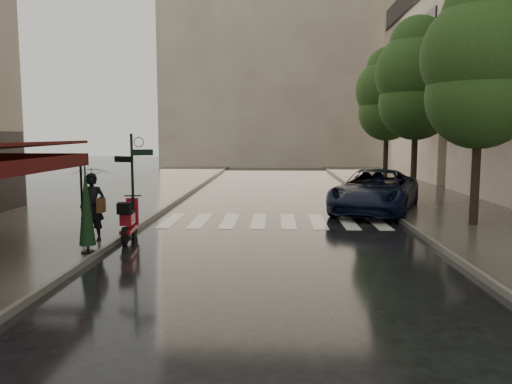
# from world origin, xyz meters

# --- Properties ---
(ground) EXTENTS (120.00, 120.00, 0.00)m
(ground) POSITION_xyz_m (0.00, 0.00, 0.00)
(ground) COLOR black
(ground) RESTS_ON ground
(sidewalk_near) EXTENTS (6.00, 60.00, 0.12)m
(sidewalk_near) POSITION_xyz_m (-4.50, 12.00, 0.06)
(sidewalk_near) COLOR #38332D
(sidewalk_near) RESTS_ON ground
(sidewalk_far) EXTENTS (5.50, 60.00, 0.12)m
(sidewalk_far) POSITION_xyz_m (10.25, 12.00, 0.06)
(sidewalk_far) COLOR #38332D
(sidewalk_far) RESTS_ON ground
(curb_near) EXTENTS (0.12, 60.00, 0.16)m
(curb_near) POSITION_xyz_m (-1.45, 12.00, 0.07)
(curb_near) COLOR #595651
(curb_near) RESTS_ON ground
(curb_far) EXTENTS (0.12, 60.00, 0.16)m
(curb_far) POSITION_xyz_m (7.45, 12.00, 0.07)
(curb_far) COLOR #595651
(curb_far) RESTS_ON ground
(crosswalk) EXTENTS (7.85, 3.20, 0.01)m
(crosswalk) POSITION_xyz_m (2.98, 6.00, 0.01)
(crosswalk) COLOR silver
(crosswalk) RESTS_ON ground
(signpost) EXTENTS (1.17, 0.29, 3.10)m
(signpost) POSITION_xyz_m (-1.19, 3.00, 1.83)
(signpost) COLOR black
(signpost) RESTS_ON ground
(haussmann_far) EXTENTS (8.00, 16.00, 18.50)m
(haussmann_far) POSITION_xyz_m (16.50, 26.00, 9.25)
(haussmann_far) COLOR tan
(haussmann_far) RESTS_ON ground
(backdrop_building) EXTENTS (22.00, 6.00, 20.00)m
(backdrop_building) POSITION_xyz_m (3.00, 38.00, 10.00)
(backdrop_building) COLOR tan
(backdrop_building) RESTS_ON ground
(tree_near) EXTENTS (3.80, 3.80, 7.99)m
(tree_near) POSITION_xyz_m (9.60, 5.00, 5.32)
(tree_near) COLOR black
(tree_near) RESTS_ON sidewalk_far
(tree_mid) EXTENTS (3.80, 3.80, 8.34)m
(tree_mid) POSITION_xyz_m (9.50, 12.00, 5.59)
(tree_mid) COLOR black
(tree_mid) RESTS_ON sidewalk_far
(tree_far) EXTENTS (3.80, 3.80, 8.16)m
(tree_far) POSITION_xyz_m (9.70, 19.00, 5.46)
(tree_far) COLOR black
(tree_far) RESTS_ON sidewalk_far
(pedestrian_with_umbrella) EXTENTS (1.14, 1.16, 2.58)m
(pedestrian_with_umbrella) POSITION_xyz_m (-2.05, 1.96, 1.83)
(pedestrian_with_umbrella) COLOR black
(pedestrian_with_umbrella) RESTS_ON sidewalk_near
(scooter) EXTENTS (0.57, 1.91, 1.26)m
(scooter) POSITION_xyz_m (-1.19, 2.49, 0.58)
(scooter) COLOR black
(scooter) RESTS_ON ground
(parked_car) EXTENTS (4.81, 6.69, 1.69)m
(parked_car) POSITION_xyz_m (7.00, 8.28, 0.85)
(parked_car) COLOR black
(parked_car) RESTS_ON ground
(parasol_back) EXTENTS (0.40, 0.40, 2.17)m
(parasol_back) POSITION_xyz_m (-1.65, 0.50, 1.29)
(parasol_back) COLOR black
(parasol_back) RESTS_ON sidewalk_near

